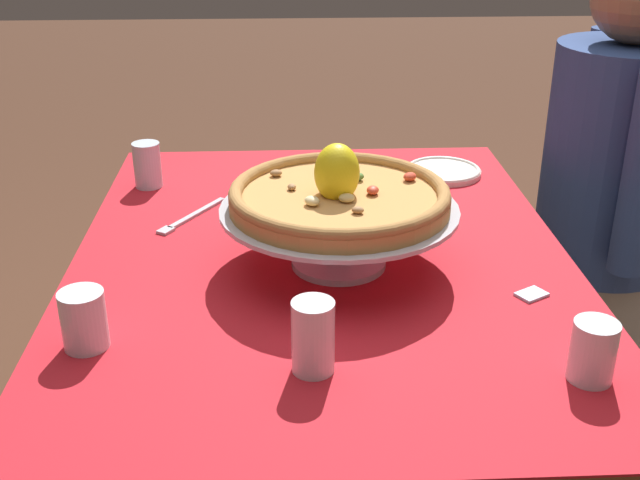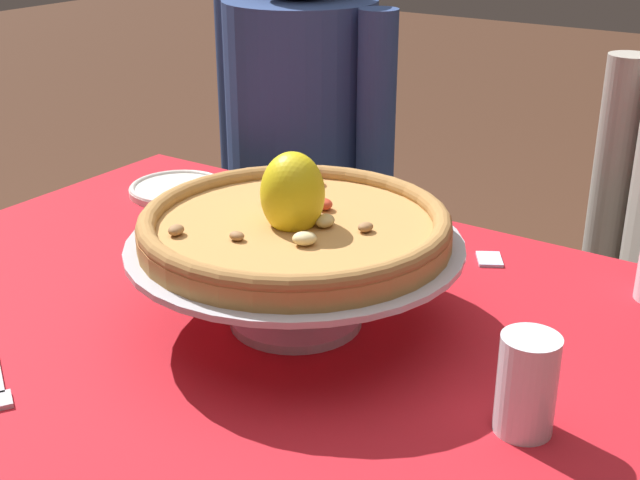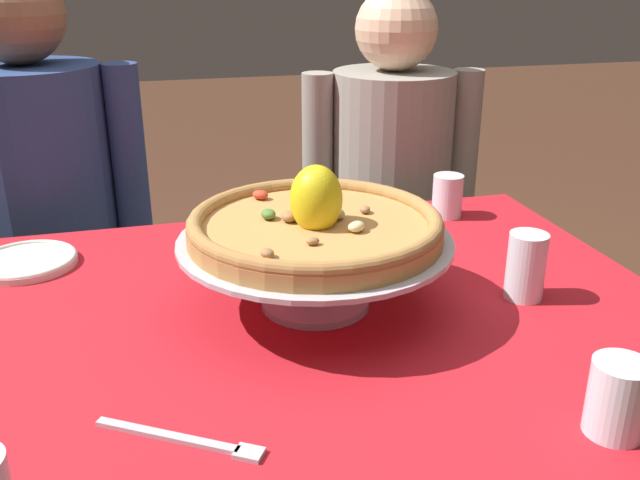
{
  "view_description": "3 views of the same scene",
  "coord_description": "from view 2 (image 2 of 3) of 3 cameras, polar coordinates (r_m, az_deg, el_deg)",
  "views": [
    {
      "loc": [
        1.35,
        -0.07,
        1.38
      ],
      "look_at": [
        -0.01,
        -0.0,
        0.75
      ],
      "focal_mm": 44.73,
      "sensor_mm": 36.0,
      "label": 1
    },
    {
      "loc": [
        0.62,
        -0.77,
        1.26
      ],
      "look_at": [
        0.03,
        0.1,
        0.81
      ],
      "focal_mm": 47.97,
      "sensor_mm": 36.0,
      "label": 2
    },
    {
      "loc": [
        -0.2,
        -0.94,
        1.23
      ],
      "look_at": [
        0.05,
        0.02,
        0.84
      ],
      "focal_mm": 39.09,
      "sensor_mm": 36.0,
      "label": 3
    }
  ],
  "objects": [
    {
      "name": "water_glass_side_right",
      "position": [
        0.92,
        13.58,
        -9.76
      ],
      "size": [
        0.06,
        0.06,
        0.11
      ],
      "color": "white",
      "rests_on": "dining_table"
    },
    {
      "name": "side_plate",
      "position": [
        1.59,
        -9.45,
        3.42
      ],
      "size": [
        0.18,
        0.18,
        0.02
      ],
      "color": "silver",
      "rests_on": "dining_table"
    },
    {
      "name": "pizza_stand",
      "position": [
        1.08,
        -1.66,
        -1.45
      ],
      "size": [
        0.43,
        0.43,
        0.11
      ],
      "color": "#B7B7C1",
      "rests_on": "dining_table"
    },
    {
      "name": "dining_table",
      "position": [
        1.18,
        -4.18,
        -9.75
      ],
      "size": [
        1.24,
        0.93,
        0.72
      ],
      "color": "brown",
      "rests_on": "ground"
    },
    {
      "name": "pizza",
      "position": [
        1.06,
        -1.7,
        1.11
      ],
      "size": [
        0.39,
        0.39,
        0.12
      ],
      "color": "#BC8447",
      "rests_on": "pizza_stand"
    },
    {
      "name": "diner_left",
      "position": [
        1.95,
        -1.23,
        3.23
      ],
      "size": [
        0.49,
        0.36,
        1.23
      ],
      "color": "gray",
      "rests_on": "ground"
    },
    {
      "name": "sugar_packet",
      "position": [
        1.32,
        11.24,
        -1.27
      ],
      "size": [
        0.06,
        0.06,
        0.0
      ],
      "primitive_type": "cube",
      "rotation": [
        0.0,
        0.0,
        2.11
      ],
      "color": "silver",
      "rests_on": "dining_table"
    }
  ]
}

